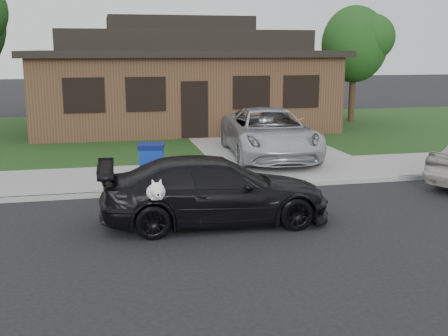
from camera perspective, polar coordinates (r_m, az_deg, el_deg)
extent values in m
plane|color=black|center=(10.33, -14.81, -7.93)|extent=(120.00, 120.00, 0.00)
cube|color=gray|center=(15.12, -14.18, -1.33)|extent=(60.00, 3.00, 0.12)
cube|color=gray|center=(13.66, -14.33, -2.75)|extent=(60.00, 0.12, 0.12)
cube|color=#193814|center=(22.98, -13.73, 3.20)|extent=(60.00, 13.00, 0.13)
cube|color=gray|center=(20.75, 2.94, 2.62)|extent=(4.50, 13.00, 0.14)
imported|color=black|center=(11.27, -0.88, -2.30)|extent=(4.65, 2.01, 1.34)
ellipsoid|color=white|center=(10.22, -6.94, -2.45)|extent=(0.34, 0.40, 0.30)
sphere|color=white|center=(9.98, -6.82, -2.22)|extent=(0.26, 0.26, 0.26)
cube|color=white|center=(9.87, -6.74, -2.65)|extent=(0.09, 0.12, 0.08)
sphere|color=black|center=(9.81, -6.70, -2.73)|extent=(0.04, 0.04, 0.04)
cone|color=white|center=(9.99, -7.24, -1.42)|extent=(0.11, 0.11, 0.14)
cone|color=white|center=(10.00, -6.49, -1.38)|extent=(0.11, 0.11, 0.14)
imported|color=#B9BCC1|center=(17.60, 4.59, 3.59)|extent=(2.91, 5.56, 1.49)
cube|color=navy|center=(14.07, -7.34, 0.16)|extent=(0.66, 0.66, 0.94)
cube|color=#071156|center=(13.97, -7.40, 2.25)|extent=(0.72, 0.72, 0.10)
cylinder|color=black|center=(13.86, -8.04, -1.72)|extent=(0.08, 0.15, 0.15)
cylinder|color=black|center=(13.89, -6.33, -1.63)|extent=(0.08, 0.15, 0.15)
cube|color=#422B1C|center=(25.04, -4.57, 7.81)|extent=(12.00, 8.00, 3.00)
cube|color=black|center=(24.97, -4.63, 11.53)|extent=(12.60, 8.60, 0.25)
cube|color=black|center=(24.97, -4.65, 12.73)|extent=(10.00, 6.50, 0.80)
cube|color=black|center=(24.99, -4.68, 14.34)|extent=(6.00, 3.50, 0.60)
cube|color=black|center=(21.10, -3.00, 5.96)|extent=(1.00, 0.06, 2.10)
cube|color=black|center=(20.77, -14.05, 7.18)|extent=(1.30, 0.05, 1.10)
cube|color=black|center=(20.83, -7.95, 7.44)|extent=(1.30, 0.05, 1.10)
cube|color=black|center=(21.53, 2.81, 7.68)|extent=(1.30, 0.05, 1.10)
cube|color=black|center=(22.14, 7.86, 7.70)|extent=(1.30, 0.05, 1.10)
cylinder|color=#332114|center=(26.91, 12.85, 6.80)|extent=(0.28, 0.28, 2.03)
ellipsoid|color=#143811|center=(26.81, 13.10, 12.15)|extent=(3.00, 3.00, 3.45)
sphere|color=#26591E|center=(26.68, 14.75, 12.72)|extent=(2.10, 2.10, 2.10)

